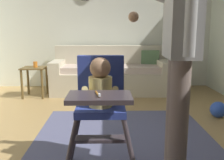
{
  "coord_description": "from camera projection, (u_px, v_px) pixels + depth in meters",
  "views": [
    {
      "loc": [
        0.08,
        -2.34,
        1.13
      ],
      "look_at": [
        0.11,
        -0.58,
        0.79
      ],
      "focal_mm": 40.24,
      "sensor_mm": 36.0,
      "label": 1
    }
  ],
  "objects": [
    {
      "name": "high_chair",
      "position": [
        101.0,
        95.0,
        1.86
      ],
      "size": [
        0.61,
        0.73,
        0.96
      ],
      "rotation": [
        0.0,
        0.0,
        -1.57
      ],
      "color": "#372E34",
      "rests_on": "ground"
    },
    {
      "name": "adult_standing",
      "position": [
        179.0,
        53.0,
        1.76
      ],
      "size": [
        0.51,
        0.52,
        1.72
      ],
      "rotation": [
        0.0,
        0.0,
        3.07
      ],
      "color": "#74625A",
      "rests_on": "ground"
    },
    {
      "name": "wall_far",
      "position": [
        103.0,
        23.0,
        5.06
      ],
      "size": [
        5.14,
        0.06,
        2.57
      ],
      "primitive_type": "cube",
      "color": "silver",
      "rests_on": "ground"
    },
    {
      "name": "couch",
      "position": [
        111.0,
        74.0,
        4.74
      ],
      "size": [
        2.15,
        0.86,
        0.86
      ],
      "rotation": [
        0.0,
        0.0,
        -1.57
      ],
      "color": "beige",
      "rests_on": "ground"
    },
    {
      "name": "toy_ball",
      "position": [
        218.0,
        110.0,
        3.33
      ],
      "size": [
        0.21,
        0.21,
        0.21
      ],
      "primitive_type": "sphere",
      "color": "#284CB7",
      "rests_on": "ground"
    },
    {
      "name": "side_table",
      "position": [
        34.0,
        75.0,
        4.35
      ],
      "size": [
        0.4,
        0.4,
        0.52
      ],
      "color": "brown",
      "rests_on": "ground"
    },
    {
      "name": "ground",
      "position": [
        100.0,
        151.0,
        2.52
      ],
      "size": [
        5.94,
        7.24,
        0.1
      ],
      "primitive_type": "cube",
      "color": "#9D7D4B"
    },
    {
      "name": "sippy_cup",
      "position": [
        35.0,
        64.0,
        4.32
      ],
      "size": [
        0.07,
        0.07,
        0.1
      ],
      "primitive_type": "cylinder",
      "color": "orange",
      "rests_on": "side_table"
    }
  ]
}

